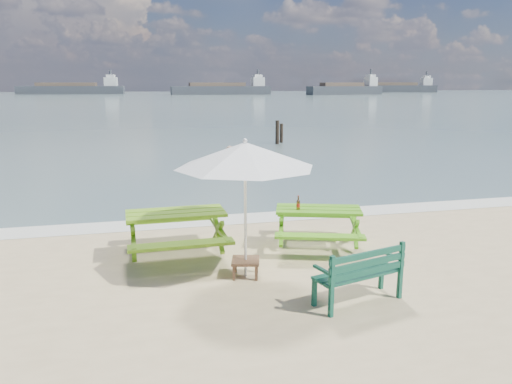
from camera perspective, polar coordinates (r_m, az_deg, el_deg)
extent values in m
plane|color=slate|center=(91.66, -12.27, 10.22)|extent=(300.00, 300.00, 0.00)
cube|color=silver|center=(11.84, -1.97, -3.07)|extent=(22.00, 0.90, 0.01)
cube|color=#659B17|center=(9.26, -9.16, -2.41)|extent=(1.81, 0.88, 0.06)
cube|color=#659B17|center=(10.15, -9.59, -3.06)|extent=(1.79, 0.36, 0.06)
cube|color=#659B17|center=(8.55, -8.49, -5.99)|extent=(1.79, 0.36, 0.06)
cube|color=#659B17|center=(9.38, -9.06, -5.05)|extent=(1.70, 1.05, 0.76)
cube|color=#4F9A17|center=(9.76, 7.15, -2.01)|extent=(1.79, 1.23, 0.05)
cube|color=#4F9A17|center=(10.58, 6.92, -2.58)|extent=(1.64, 0.77, 0.05)
cube|color=#4F9A17|center=(9.11, 7.32, -5.08)|extent=(1.64, 0.77, 0.05)
cube|color=#4F9A17|center=(9.87, 7.09, -4.30)|extent=(1.74, 1.34, 0.69)
cube|color=#0F4232|center=(7.55, 11.53, -9.13)|extent=(1.44, 0.77, 0.04)
cube|color=#0F4232|center=(7.31, 12.71, -7.92)|extent=(1.34, 0.40, 0.35)
cube|color=#0F4232|center=(7.63, 11.46, -10.65)|extent=(1.36, 0.80, 0.43)
cube|color=brown|center=(8.37, -1.20, -7.86)|extent=(0.56, 0.56, 0.05)
cube|color=brown|center=(8.42, -1.20, -8.78)|extent=(0.49, 0.49, 0.25)
cylinder|color=silver|center=(8.12, -1.23, -2.43)|extent=(0.05, 0.05, 2.18)
cone|color=silver|center=(7.93, -1.26, 4.26)|extent=(2.78, 2.78, 0.41)
cylinder|color=brown|center=(9.60, 4.84, -1.54)|extent=(0.07, 0.07, 0.16)
cylinder|color=brown|center=(9.57, 4.86, -0.66)|extent=(0.03, 0.03, 0.08)
cylinder|color=#B11F14|center=(9.60, 4.84, -1.54)|extent=(0.07, 0.07, 0.06)
imported|color=tan|center=(21.61, -3.05, 2.94)|extent=(0.67, 0.45, 1.81)
cylinder|color=black|center=(26.10, 2.45, 6.61)|extent=(0.20, 0.20, 1.43)
cylinder|color=black|center=(26.80, 2.92, 6.52)|extent=(0.18, 0.18, 1.21)
cube|color=#363940|center=(128.58, -4.00, 11.49)|extent=(25.04, 4.04, 2.20)
cube|color=silver|center=(130.46, 0.21, 12.50)|extent=(3.01, 3.01, 2.20)
cube|color=#363940|center=(161.42, 15.84, 11.25)|extent=(24.12, 6.81, 2.20)
cube|color=silver|center=(165.03, 18.86, 11.84)|extent=(3.20, 3.32, 2.20)
cube|color=#363940|center=(140.87, -20.36, 10.84)|extent=(26.95, 6.39, 2.20)
cube|color=silver|center=(139.16, -16.25, 12.01)|extent=(3.46, 3.28, 2.20)
cube|color=#363940|center=(129.77, 10.10, 11.34)|extent=(19.89, 6.29, 2.20)
cube|color=silver|center=(133.64, 12.95, 12.19)|extent=(2.69, 3.26, 2.20)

